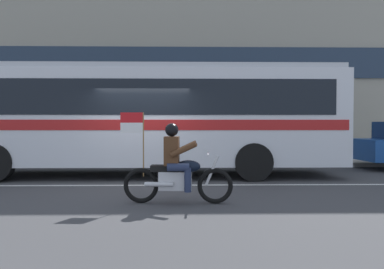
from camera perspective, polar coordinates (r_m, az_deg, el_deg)
ground_plane at (r=10.08m, az=-7.58°, el=-7.25°), size 60.00×60.00×0.00m
sidewalk_curb at (r=15.11m, az=-5.42°, el=-4.02°), size 28.00×3.80×0.15m
lane_center_stripe at (r=9.49m, az=-7.99°, el=-7.78°), size 26.60×0.14×0.01m
office_building_facade at (r=17.95m, az=-4.91°, el=16.80°), size 28.00×0.89×12.51m
transit_bus at (r=11.18m, az=-8.38°, el=3.30°), size 11.91×2.65×3.22m
motorcycle_with_rider at (r=7.20m, az=-2.40°, el=-5.40°), size 2.19×0.64×1.78m
fire_hydrant at (r=13.87m, az=10.06°, el=-2.69°), size 0.22×0.30×0.75m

